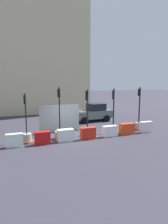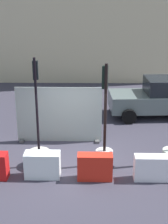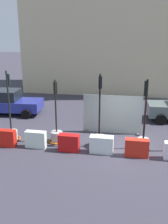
{
  "view_description": "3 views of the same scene",
  "coord_description": "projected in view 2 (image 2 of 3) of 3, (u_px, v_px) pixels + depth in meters",
  "views": [
    {
      "loc": [
        -4.32,
        -13.29,
        4.08
      ],
      "look_at": [
        0.82,
        -0.1,
        1.8
      ],
      "focal_mm": 31.18,
      "sensor_mm": 36.0,
      "label": 1
    },
    {
      "loc": [
        0.58,
        -9.69,
        5.39
      ],
      "look_at": [
        0.41,
        0.65,
        1.61
      ],
      "focal_mm": 51.52,
      "sensor_mm": 36.0,
      "label": 2
    },
    {
      "loc": [
        0.27,
        -12.04,
        5.48
      ],
      "look_at": [
        -1.89,
        0.2,
        1.63
      ],
      "focal_mm": 41.33,
      "sensor_mm": 36.0,
      "label": 3
    }
  ],
  "objects": [
    {
      "name": "ground_plane",
      "position": [
        72.0,
        163.0,
        10.96
      ],
      "size": [
        120.0,
        120.0,
        0.0
      ],
      "primitive_type": "plane",
      "color": "#383542"
    },
    {
      "name": "car_grey_saloon",
      "position": [
        154.0,
        98.0,
        14.96
      ],
      "size": [
        4.01,
        2.33,
        1.81
      ],
      "color": "slate",
      "rests_on": "ground_plane"
    },
    {
      "name": "construction_barrier_3",
      "position": [
        43.0,
        165.0,
        9.98
      ],
      "size": [
        1.1,
        0.48,
        0.83
      ],
      "color": "white",
      "rests_on": "ground_plane"
    },
    {
      "name": "site_fence_panel",
      "position": [
        59.0,
        116.0,
        12.23
      ],
      "size": [
        3.26,
        0.5,
        2.18
      ],
      "color": "#91A09A",
      "rests_on": "ground_plane"
    },
    {
      "name": "traffic_light_3",
      "position": [
        104.0,
        145.0,
        10.6
      ],
      "size": [
        0.58,
        0.58,
        3.44
      ],
      "color": "silver",
      "rests_on": "ground_plane"
    },
    {
      "name": "construction_barrier_5",
      "position": [
        152.0,
        168.0,
        9.84
      ],
      "size": [
        1.1,
        0.41,
        0.8
      ],
      "color": "white",
      "rests_on": "ground_plane"
    },
    {
      "name": "construction_barrier_4",
      "position": [
        95.0,
        167.0,
        9.85
      ],
      "size": [
        1.08,
        0.4,
        0.84
      ],
      "color": "red",
      "rests_on": "ground_plane"
    },
    {
      "name": "traffic_light_2",
      "position": [
        39.0,
        153.0,
        10.62
      ],
      "size": [
        0.95,
        0.95,
        3.64
      ],
      "color": "#B4AC9F",
      "rests_on": "ground_plane"
    }
  ]
}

